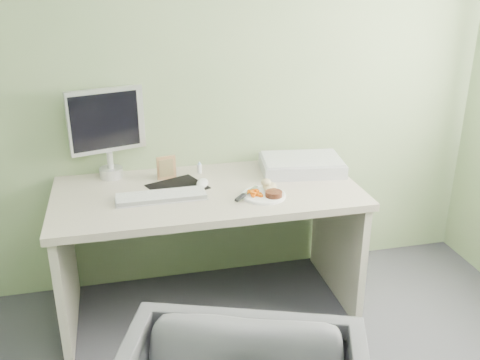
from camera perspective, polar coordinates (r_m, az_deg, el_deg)
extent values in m
plane|color=gray|center=(3.00, -5.04, 12.74)|extent=(3.50, 0.00, 3.50)
cube|color=beige|center=(2.82, -3.48, -1.40)|extent=(1.60, 0.75, 0.04)
cube|color=beige|center=(2.98, -18.06, -9.13)|extent=(0.04, 0.70, 0.69)
cube|color=beige|center=(3.19, 10.34, -6.16)|extent=(0.04, 0.70, 0.69)
cylinder|color=white|center=(2.73, 2.54, -1.64)|extent=(0.23, 0.23, 0.01)
cylinder|color=black|center=(2.70, 3.62, -1.48)|extent=(0.10, 0.10, 0.03)
ellipsoid|color=#A4914F|center=(2.77, 2.95, -0.49)|extent=(0.13, 0.11, 0.06)
cube|color=#D65304|center=(2.70, 1.66, -1.31)|extent=(0.07, 0.06, 0.04)
cube|color=silver|center=(2.75, 1.17, -1.10)|extent=(0.10, 0.11, 0.01)
cube|color=black|center=(2.66, 0.03, -1.87)|extent=(0.07, 0.07, 0.02)
cube|color=black|center=(2.86, -6.69, -0.71)|extent=(0.34, 0.32, 0.00)
cube|color=white|center=(2.72, -8.39, -1.69)|extent=(0.45, 0.14, 0.02)
ellipsoid|color=white|center=(2.85, -4.02, -0.35)|extent=(0.09, 0.12, 0.04)
cube|color=#A26E4C|center=(2.95, -7.86, 1.31)|extent=(0.11, 0.03, 0.13)
cylinder|color=white|center=(3.03, -4.34, 1.22)|extent=(0.02, 0.02, 0.05)
cone|color=#809FCD|center=(3.02, -4.36, 1.86)|extent=(0.02, 0.02, 0.02)
cube|color=#B5B7BD|center=(3.07, 6.58, 1.55)|extent=(0.49, 0.36, 0.07)
cylinder|color=silver|center=(3.05, -13.57, 0.78)|extent=(0.13, 0.13, 0.05)
cylinder|color=silver|center=(3.02, -13.69, 2.07)|extent=(0.03, 0.03, 0.09)
cube|color=silver|center=(2.98, -14.07, 6.19)|extent=(0.41, 0.15, 0.35)
cube|color=black|center=(2.96, -14.07, 6.08)|extent=(0.35, 0.11, 0.30)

